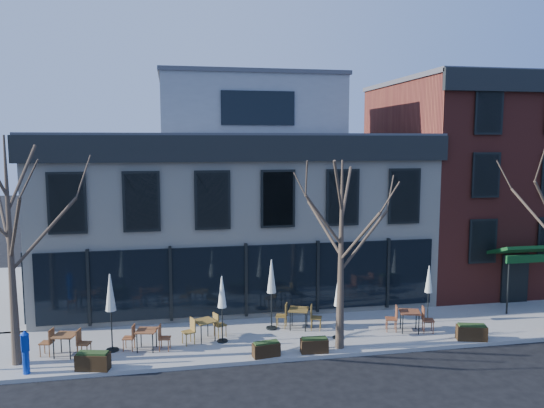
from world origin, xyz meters
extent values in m
plane|color=black|center=(0.00, 0.00, 0.00)|extent=(120.00, 120.00, 0.00)
cube|color=gray|center=(3.25, -2.15, 0.07)|extent=(33.50, 4.70, 0.15)
cube|color=gray|center=(-11.25, 6.00, 0.07)|extent=(4.50, 12.00, 0.15)
cube|color=beige|center=(0.00, 5.00, 4.00)|extent=(18.00, 10.00, 8.00)
cube|color=#47474C|center=(0.00, 5.00, 8.05)|extent=(18.30, 10.30, 0.30)
cube|color=black|center=(0.00, -0.12, 7.55)|extent=(18.30, 0.25, 1.10)
cube|color=black|center=(-9.12, 5.00, 7.55)|extent=(0.25, 10.30, 1.10)
cube|color=black|center=(0.00, -0.06, 1.90)|extent=(17.20, 0.12, 3.00)
cube|color=black|center=(-9.06, 4.00, 1.90)|extent=(0.12, 7.50, 3.00)
cube|color=gray|center=(1.00, 6.00, 9.60)|extent=(9.00, 6.50, 3.00)
cube|color=maroon|center=(13.00, 5.00, 5.50)|extent=(8.00, 10.00, 11.00)
cube|color=#47474C|center=(13.00, 5.00, 11.05)|extent=(8.20, 10.20, 0.25)
cube|color=black|center=(13.00, -0.12, 10.60)|extent=(8.20, 0.25, 1.00)
cube|color=#0D3B17|center=(13.00, -0.85, 2.90)|extent=(3.20, 1.66, 0.67)
cube|color=black|center=(13.00, -0.05, 1.25)|extent=(1.40, 0.10, 2.50)
cone|color=#382B21|center=(-8.50, -3.20, 4.11)|extent=(0.34, 0.34, 7.92)
cylinder|color=#382B21|center=(-7.43, -3.01, 4.68)|extent=(2.23, 0.50, 2.48)
cylinder|color=#382B21|center=(-8.95, -2.23, 5.14)|extent=(1.03, 2.05, 2.14)
cylinder|color=#382B21|center=(-8.05, -4.16, 5.05)|extent=(1.03, 2.04, 2.28)
cone|color=#382B21|center=(3.00, -3.90, 3.67)|extent=(0.34, 0.34, 7.04)
cylinder|color=#382B21|center=(3.95, -3.73, 4.18)|extent=(2.00, 0.46, 2.21)
cylinder|color=#382B21|center=(2.60, -3.04, 4.59)|extent=(0.93, 1.84, 1.91)
cylinder|color=#382B21|center=(2.25, -4.17, 5.04)|extent=(1.61, 0.68, 1.97)
cylinder|color=#382B21|center=(3.40, -4.76, 4.51)|extent=(0.93, 1.83, 2.03)
cylinder|color=#382B21|center=(11.57, -2.99, 4.86)|extent=(0.98, 1.94, 2.03)
cylinder|color=#0C32A6|center=(-7.97, -4.11, 0.55)|extent=(0.23, 0.23, 0.79)
cube|color=#0C32A6|center=(-7.97, -4.11, 1.23)|extent=(0.30, 0.27, 0.57)
cone|color=#0C32A6|center=(-7.97, -4.11, 1.57)|extent=(0.29, 0.29, 0.14)
cube|color=brown|center=(-6.96, -2.80, 0.93)|extent=(0.90, 0.90, 0.04)
cylinder|color=black|center=(-7.32, -3.02, 0.53)|extent=(0.04, 0.04, 0.77)
cylinder|color=black|center=(-6.75, -3.16, 0.53)|extent=(0.04, 0.04, 0.77)
cylinder|color=black|center=(-7.18, -2.44, 0.53)|extent=(0.04, 0.04, 0.77)
cylinder|color=black|center=(-6.60, -2.59, 0.53)|extent=(0.04, 0.04, 0.77)
cube|color=brown|center=(-4.10, -2.80, 0.90)|extent=(0.85, 0.85, 0.04)
cylinder|color=black|center=(-4.44, -3.02, 0.52)|extent=(0.04, 0.04, 0.74)
cylinder|color=black|center=(-3.88, -3.13, 0.52)|extent=(0.04, 0.04, 0.74)
cylinder|color=black|center=(-4.33, -2.46, 0.52)|extent=(0.04, 0.04, 0.74)
cylinder|color=black|center=(-3.77, -2.57, 0.52)|extent=(0.04, 0.04, 0.74)
cube|color=brown|center=(-1.94, -2.22, 0.92)|extent=(0.98, 0.98, 0.04)
cylinder|color=black|center=(-2.09, -2.61, 0.53)|extent=(0.04, 0.04, 0.76)
cylinder|color=black|center=(-1.55, -2.37, 0.53)|extent=(0.04, 0.04, 0.76)
cylinder|color=black|center=(-2.33, -2.07, 0.53)|extent=(0.04, 0.04, 0.76)
cylinder|color=black|center=(-1.79, -1.83, 0.53)|extent=(0.04, 0.04, 0.76)
cube|color=brown|center=(1.96, -1.64, 0.96)|extent=(1.00, 1.00, 0.04)
cylinder|color=black|center=(1.56, -1.83, 0.55)|extent=(0.04, 0.04, 0.80)
cylinder|color=black|center=(2.15, -2.04, 0.55)|extent=(0.04, 0.04, 0.80)
cylinder|color=black|center=(1.78, -1.24, 0.55)|extent=(0.04, 0.04, 0.80)
cylinder|color=black|center=(2.36, -1.46, 0.55)|extent=(0.04, 0.04, 0.80)
cube|color=brown|center=(6.32, -2.82, 0.97)|extent=(0.98, 0.98, 0.05)
cylinder|color=black|center=(5.92, -3.03, 0.56)|extent=(0.05, 0.05, 0.81)
cylinder|color=black|center=(6.53, -3.21, 0.56)|extent=(0.05, 0.05, 0.81)
cylinder|color=black|center=(6.10, -2.43, 0.56)|extent=(0.05, 0.05, 0.81)
cylinder|color=black|center=(6.71, -2.61, 0.56)|extent=(0.05, 0.05, 0.81)
cylinder|color=black|center=(-5.36, -2.63, 0.18)|extent=(0.47, 0.47, 0.06)
cylinder|color=black|center=(-5.36, -2.63, 1.31)|extent=(0.05, 0.05, 2.33)
cone|color=#B7BCAF|center=(-5.36, -2.63, 2.37)|extent=(0.38, 0.38, 1.38)
cylinder|color=black|center=(-1.27, -2.50, 0.18)|extent=(0.42, 0.42, 0.06)
cylinder|color=black|center=(-1.27, -2.50, 1.19)|extent=(0.05, 0.05, 2.08)
cone|color=silver|center=(-1.27, -2.50, 2.14)|extent=(0.34, 0.34, 1.23)
cylinder|color=black|center=(0.86, -1.46, 0.18)|extent=(0.47, 0.47, 0.06)
cylinder|color=black|center=(0.86, -1.46, 1.32)|extent=(0.05, 0.05, 2.33)
cone|color=#B9BFB1|center=(0.86, -1.46, 2.38)|extent=(0.38, 0.38, 1.38)
cylinder|color=black|center=(3.22, -2.98, 0.18)|extent=(0.40, 0.40, 0.05)
cylinder|color=black|center=(3.22, -2.98, 1.14)|extent=(0.05, 0.05, 1.99)
cone|color=silver|center=(3.22, -2.98, 2.05)|extent=(0.33, 0.33, 1.17)
cylinder|color=black|center=(7.60, -1.87, 0.18)|extent=(0.39, 0.39, 0.05)
cylinder|color=black|center=(7.60, -1.87, 1.13)|extent=(0.04, 0.04, 1.97)
cone|color=silver|center=(7.60, -1.87, 2.03)|extent=(0.32, 0.32, 1.16)
cube|color=black|center=(-5.83, -4.20, 0.43)|extent=(1.19, 0.70, 0.56)
cube|color=#1E3314|center=(-5.83, -4.20, 0.73)|extent=(1.06, 0.58, 0.09)
cube|color=black|center=(0.15, -4.20, 0.40)|extent=(1.03, 0.54, 0.49)
cube|color=#1E3314|center=(0.15, -4.20, 0.66)|extent=(0.92, 0.45, 0.08)
cube|color=#312010|center=(1.94, -4.17, 0.40)|extent=(1.03, 0.47, 0.50)
cube|color=#1E3314|center=(1.94, -4.17, 0.67)|extent=(0.92, 0.38, 0.08)
cube|color=#312010|center=(8.29, -4.13, 0.43)|extent=(1.21, 0.74, 0.56)
cube|color=#1E3314|center=(8.29, -4.13, 0.74)|extent=(1.08, 0.62, 0.09)
camera|label=1|loc=(-3.07, -22.22, 7.87)|focal=35.00mm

